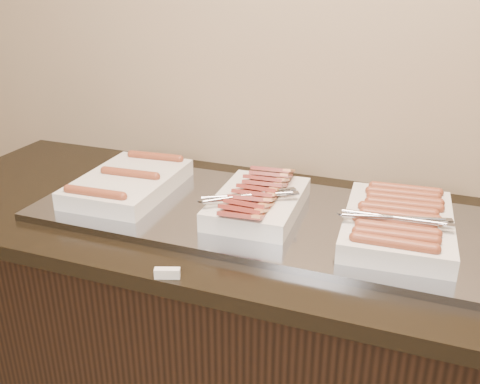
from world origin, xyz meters
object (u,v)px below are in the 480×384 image
object	(u,v)px
dish_left	(129,183)
dish_right	(398,222)
counter	(251,348)
warming_tray	(253,214)
dish_center	(257,200)

from	to	relation	value
dish_left	dish_right	bearing A→B (deg)	-2.10
counter	dish_left	xyz separation A→B (m)	(-0.39, -0.00, 0.49)
warming_tray	counter	bearing A→B (deg)	180.00
dish_left	dish_right	size ratio (longest dim) A/B	0.95
warming_tray	dish_center	bearing A→B (deg)	-18.47
counter	dish_left	bearing A→B (deg)	-180.00
counter	dish_right	size ratio (longest dim) A/B	5.08
dish_right	warming_tray	bearing A→B (deg)	175.65
counter	warming_tray	world-z (taller)	warming_tray
warming_tray	dish_center	distance (m)	0.05
dish_center	counter	bearing A→B (deg)	160.92
warming_tray	dish_right	distance (m)	0.38
dish_left	dish_center	xyz separation A→B (m)	(0.41, -0.00, 0.01)
dish_left	dish_center	distance (m)	0.41
warming_tray	dish_center	world-z (taller)	dish_center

